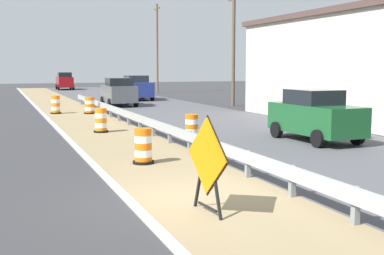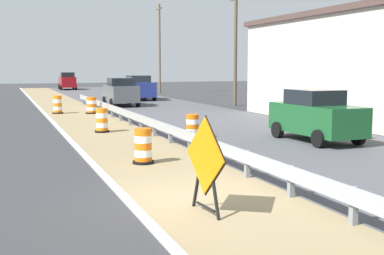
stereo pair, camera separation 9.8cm
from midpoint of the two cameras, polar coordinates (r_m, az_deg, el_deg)
The scene contains 18 objects.
ground_plane at distance 10.79m, azimuth -0.39°, elevation -8.16°, with size 160.00×160.00×0.00m, color #333335.
median_dirt_strip at distance 10.99m, azimuth 2.25°, elevation -7.87°, with size 3.47×120.00×0.01m, color #8E7A56.
curb_near_edge at distance 10.42m, azimuth -7.16°, elevation -8.75°, with size 0.20×120.00×0.11m, color #ADADA8.
guardrail_median at distance 13.65m, azimuth 3.95°, elevation -2.75°, with size 0.18×53.56×0.71m.
warning_sign_diamond at distance 9.53m, azimuth 1.44°, elevation -3.75°, with size 0.19×1.57×1.92m.
traffic_barrel_nearest at distance 14.60m, azimuth -5.80°, elevation -2.33°, with size 0.63×0.63×1.04m.
traffic_barrel_close at distance 19.66m, azimuth -0.18°, elevation -0.01°, with size 0.64×0.64×0.96m.
traffic_barrel_mid at distance 21.83m, azimuth -10.53°, elevation 0.69°, with size 0.63×0.63×1.05m.
traffic_barrel_far at distance 31.19m, azimuth -15.45°, elevation 2.44°, with size 0.66×0.66×1.10m.
traffic_barrel_farther at distance 30.73m, azimuth -11.72°, elevation 2.40°, with size 0.74×0.74×1.00m.
car_lead_near_lane at distance 36.45m, azimuth -8.47°, elevation 4.05°, with size 2.12×4.02×2.03m.
car_trailing_near_lane at distance 19.47m, azimuth 13.79°, elevation 1.35°, with size 2.01×4.11×1.96m.
car_lead_far_lane at distance 64.24m, azimuth -14.44°, elevation 5.19°, with size 2.07×4.48×2.15m.
car_mid_far_lane at distance 43.09m, azimuth -6.43°, elevation 4.57°, with size 2.23×4.77×2.09m.
roadside_shop_near at distance 28.42m, azimuth 20.92°, elevation 6.52°, with size 9.14×14.98×5.62m.
utility_pole_near at distance 24.42m, azimuth 20.81°, elevation 11.40°, with size 0.24×1.80×9.47m.
utility_pole_mid at distance 36.03m, azimuth 4.70°, elevation 9.13°, with size 0.24×1.80×8.08m.
utility_pole_far at distance 53.94m, azimuth -4.08°, elevation 9.14°, with size 0.24×1.80×9.45m.
Camera 1 is at (-3.78, -9.71, 2.81)m, focal length 46.53 mm.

